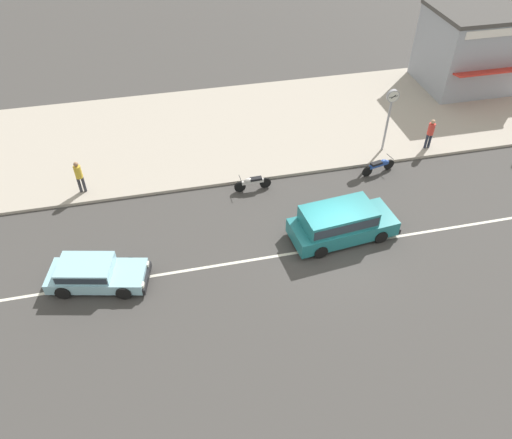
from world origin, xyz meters
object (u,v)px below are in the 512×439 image
(hatchback_pale_blue_0, at_px, (93,273))
(motorcycle_1, at_px, (379,166))
(motorcycle_0, at_px, (252,183))
(street_clock, at_px, (391,106))
(pedestrian_by_shop, at_px, (79,175))
(shopfront_corner_warung, at_px, (473,48))
(pedestrian_near_clock, at_px, (431,132))
(minivan_teal_2, at_px, (341,222))

(hatchback_pale_blue_0, height_order, motorcycle_1, hatchback_pale_blue_0)
(motorcycle_0, distance_m, motorcycle_1, 6.57)
(street_clock, bearing_deg, pedestrian_by_shop, -179.08)
(hatchback_pale_blue_0, distance_m, motorcycle_1, 14.68)
(motorcycle_1, xyz_separation_m, street_clock, (0.94, 1.71, 2.33))
(hatchback_pale_blue_0, relative_size, motorcycle_1, 2.21)
(motorcycle_0, xyz_separation_m, shopfront_corner_warung, (15.71, 7.74, 2.12))
(shopfront_corner_warung, bearing_deg, motorcycle_1, -139.67)
(hatchback_pale_blue_0, distance_m, pedestrian_by_shop, 6.03)
(street_clock, xyz_separation_m, pedestrian_by_shop, (-15.57, -0.25, -1.60))
(street_clock, height_order, pedestrian_near_clock, street_clock)
(pedestrian_near_clock, bearing_deg, hatchback_pale_blue_0, -161.32)
(street_clock, bearing_deg, motorcycle_0, -167.35)
(minivan_teal_2, distance_m, street_clock, 7.54)
(hatchback_pale_blue_0, relative_size, pedestrian_near_clock, 2.43)
(motorcycle_1, distance_m, shopfront_corner_warung, 12.18)
(motorcycle_0, distance_m, pedestrian_by_shop, 8.21)
(minivan_teal_2, relative_size, motorcycle_0, 2.63)
(hatchback_pale_blue_0, relative_size, street_clock, 1.19)
(motorcycle_0, distance_m, shopfront_corner_warung, 17.64)
(motorcycle_1, bearing_deg, minivan_teal_2, -131.22)
(motorcycle_1, bearing_deg, shopfront_corner_warung, 40.33)
(hatchback_pale_blue_0, relative_size, minivan_teal_2, 0.85)
(minivan_teal_2, height_order, motorcycle_1, minivan_teal_2)
(street_clock, bearing_deg, hatchback_pale_blue_0, -157.37)
(minivan_teal_2, xyz_separation_m, motorcycle_1, (3.55, 4.05, -0.42))
(motorcycle_0, height_order, pedestrian_by_shop, pedestrian_by_shop)
(pedestrian_near_clock, distance_m, shopfront_corner_warung, 8.75)
(motorcycle_0, bearing_deg, minivan_teal_2, -53.38)
(hatchback_pale_blue_0, height_order, motorcycle_0, hatchback_pale_blue_0)
(motorcycle_1, relative_size, street_clock, 0.54)
(minivan_teal_2, xyz_separation_m, pedestrian_by_shop, (-11.08, 5.50, 0.31))
(motorcycle_0, distance_m, pedestrian_near_clock, 10.04)
(motorcycle_0, bearing_deg, pedestrian_by_shop, 169.89)
(street_clock, relative_size, pedestrian_by_shop, 2.04)
(motorcycle_1, bearing_deg, street_clock, 61.11)
(motorcycle_0, bearing_deg, pedestrian_near_clock, 7.62)
(motorcycle_1, relative_size, pedestrian_near_clock, 1.10)
(minivan_teal_2, relative_size, pedestrian_by_shop, 2.83)
(minivan_teal_2, height_order, pedestrian_by_shop, pedestrian_by_shop)
(pedestrian_by_shop, height_order, shopfront_corner_warung, shopfront_corner_warung)
(motorcycle_1, height_order, pedestrian_by_shop, pedestrian_by_shop)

